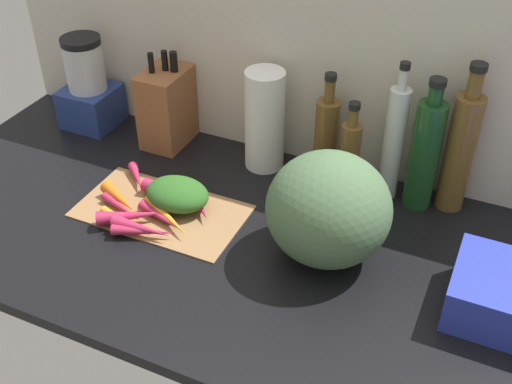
% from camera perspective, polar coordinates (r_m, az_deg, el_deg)
% --- Properties ---
extents(ground_plane, '(1.70, 0.80, 0.03)m').
position_cam_1_polar(ground_plane, '(1.51, -2.15, -4.11)').
color(ground_plane, black).
extents(wall_back, '(1.70, 0.03, 0.60)m').
position_cam_1_polar(wall_back, '(1.64, 3.72, 12.47)').
color(wall_back, beige).
rests_on(wall_back, ground_plane).
extents(cutting_board, '(0.41, 0.23, 0.01)m').
position_cam_1_polar(cutting_board, '(1.57, -8.55, -1.71)').
color(cutting_board, '#997047').
rests_on(cutting_board, ground_plane).
extents(carrot_0, '(0.09, 0.09, 0.03)m').
position_cam_1_polar(carrot_0, '(1.55, -5.01, -1.30)').
color(carrot_0, '#B2264C').
rests_on(carrot_0, cutting_board).
extents(carrot_1, '(0.16, 0.11, 0.03)m').
position_cam_1_polar(carrot_1, '(1.52, -7.97, -2.21)').
color(carrot_1, orange).
rests_on(carrot_1, cutting_board).
extents(carrot_2, '(0.15, 0.04, 0.03)m').
position_cam_1_polar(carrot_2, '(1.49, -10.27, -3.24)').
color(carrot_2, '#B2264C').
rests_on(carrot_2, cutting_board).
extents(carrot_3, '(0.16, 0.06, 0.02)m').
position_cam_1_polar(carrot_3, '(1.53, -11.52, -2.72)').
color(carrot_3, orange).
rests_on(carrot_3, cutting_board).
extents(carrot_4, '(0.14, 0.04, 0.04)m').
position_cam_1_polar(carrot_4, '(1.60, -7.95, 0.06)').
color(carrot_4, '#B2264C').
rests_on(carrot_4, cutting_board).
extents(carrot_5, '(0.10, 0.10, 0.03)m').
position_cam_1_polar(carrot_5, '(1.67, -10.62, 1.32)').
color(carrot_5, '#B2264C').
rests_on(carrot_5, cutting_board).
extents(carrot_6, '(0.14, 0.07, 0.02)m').
position_cam_1_polar(carrot_6, '(1.57, -11.88, -1.45)').
color(carrot_6, '#B2264C').
rests_on(carrot_6, cutting_board).
extents(carrot_7, '(0.14, 0.07, 0.03)m').
position_cam_1_polar(carrot_7, '(1.53, -8.51, -2.24)').
color(carrot_7, '#B2264C').
rests_on(carrot_7, cutting_board).
extents(carrot_8, '(0.15, 0.07, 0.03)m').
position_cam_1_polar(carrot_8, '(1.49, -10.02, -3.51)').
color(carrot_8, '#B2264C').
rests_on(carrot_8, cutting_board).
extents(carrot_9, '(0.13, 0.09, 0.04)m').
position_cam_1_polar(carrot_9, '(1.60, -12.13, -0.55)').
color(carrot_9, orange).
rests_on(carrot_9, cutting_board).
extents(carrot_10, '(0.16, 0.12, 0.04)m').
position_cam_1_polar(carrot_10, '(1.53, -11.07, -2.10)').
color(carrot_10, '#B2264C').
rests_on(carrot_10, cutting_board).
extents(carrot_greens_pile, '(0.16, 0.12, 0.07)m').
position_cam_1_polar(carrot_greens_pile, '(1.56, -7.06, -0.19)').
color(carrot_greens_pile, '#2D6023').
rests_on(carrot_greens_pile, cutting_board).
extents(winter_squash, '(0.27, 0.27, 0.25)m').
position_cam_1_polar(winter_squash, '(1.37, 6.51, -1.53)').
color(winter_squash, '#4C6B47').
rests_on(winter_squash, ground_plane).
extents(knife_block, '(0.11, 0.15, 0.27)m').
position_cam_1_polar(knife_block, '(1.79, -8.00, 7.57)').
color(knife_block, brown).
rests_on(knife_block, ground_plane).
extents(blender_appliance, '(0.15, 0.15, 0.27)m').
position_cam_1_polar(blender_appliance, '(1.92, -14.79, 9.00)').
color(blender_appliance, navy).
rests_on(blender_appliance, ground_plane).
extents(paper_towel_roll, '(0.10, 0.10, 0.27)m').
position_cam_1_polar(paper_towel_roll, '(1.65, 0.78, 6.45)').
color(paper_towel_roll, white).
rests_on(paper_towel_roll, ground_plane).
extents(bottle_0, '(0.06, 0.06, 0.29)m').
position_cam_1_polar(bottle_0, '(1.63, 6.32, 4.98)').
color(bottle_0, brown).
rests_on(bottle_0, ground_plane).
extents(bottle_1, '(0.05, 0.05, 0.26)m').
position_cam_1_polar(bottle_1, '(1.58, 8.37, 3.14)').
color(bottle_1, brown).
rests_on(bottle_1, ground_plane).
extents(bottle_2, '(0.05, 0.05, 0.36)m').
position_cam_1_polar(bottle_2, '(1.57, 12.25, 4.41)').
color(bottle_2, silver).
rests_on(bottle_2, ground_plane).
extents(bottle_3, '(0.07, 0.07, 0.34)m').
position_cam_1_polar(bottle_3, '(1.55, 14.89, 3.41)').
color(bottle_3, '#19421E').
rests_on(bottle_3, ground_plane).
extents(bottle_4, '(0.07, 0.07, 0.38)m').
position_cam_1_polar(bottle_4, '(1.56, 17.84, 3.63)').
color(bottle_4, brown).
rests_on(bottle_4, ground_plane).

